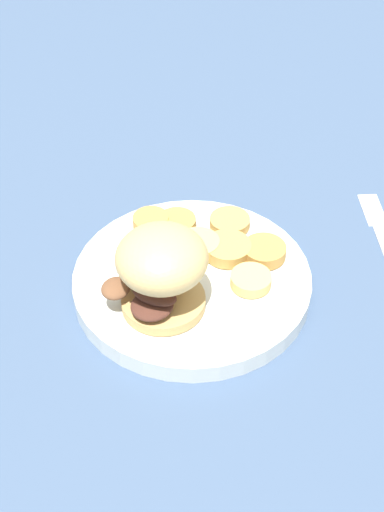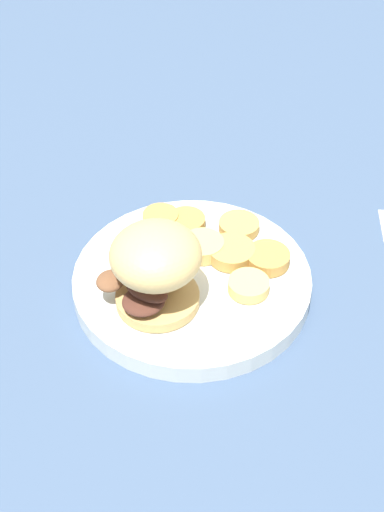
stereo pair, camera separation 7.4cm
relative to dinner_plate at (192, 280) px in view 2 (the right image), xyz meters
The scene contains 11 objects.
ground_plane 0.01m from the dinner_plate, ahead, with size 4.00×4.00×0.00m, color #3D5170.
dinner_plate is the anchor object (origin of this frame).
sandwich 0.08m from the dinner_plate, 101.70° to the right, with size 0.10×0.10×0.09m.
potato_round_0 0.08m from the dinner_plate, 124.56° to the left, with size 0.04×0.04×0.01m, color #BC8942.
potato_round_1 0.04m from the dinner_plate, 100.66° to the left, with size 0.05×0.05×0.02m, color #DBB766.
potato_round_2 0.05m from the dinner_plate, 60.22° to the left, with size 0.05×0.05×0.01m, color tan.
potato_round_3 0.08m from the dinner_plate, 41.04° to the left, with size 0.05×0.05×0.01m, color #BC8942.
potato_round_4 0.09m from the dinner_plate, 142.93° to the left, with size 0.04×0.04×0.01m, color #BC8942.
potato_round_5 0.07m from the dinner_plate, ahead, with size 0.04×0.04×0.01m, color #DBB766.
potato_round_6 0.06m from the dinner_plate, 135.29° to the left, with size 0.04×0.04×0.01m, color tan.
potato_round_7 0.09m from the dinner_plate, 83.13° to the left, with size 0.05×0.05×0.01m, color tan.
Camera 2 is at (0.27, -0.47, 0.55)m, focal length 50.00 mm.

